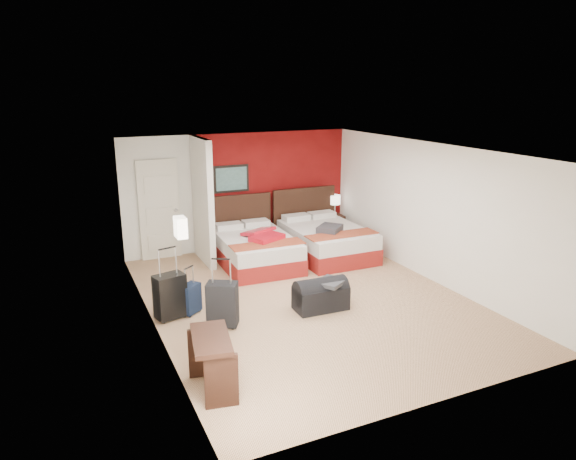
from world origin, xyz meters
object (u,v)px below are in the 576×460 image
bed_right (327,242)px  desk (212,364)px  duffel_bag (321,297)px  suitcase_charcoal (223,306)px  bed_left (256,251)px  suitcase_navy (190,300)px  suitcase_black (170,298)px  nightstand (334,227)px  table_lamp (335,205)px  red_suitcase_open (263,235)px

bed_right → desk: bearing=-132.9°
duffel_bag → suitcase_charcoal: bearing=179.9°
bed_left → suitcase_navy: bed_left is taller
suitcase_black → suitcase_charcoal: (0.64, -0.59, -0.01)m
nightstand → suitcase_navy: size_ratio=1.23×
nightstand → desk: (-4.41, -4.91, 0.07)m
suitcase_navy → table_lamp: bearing=-4.5°
nightstand → table_lamp: bearing=0.0°
desk → suitcase_black: bearing=100.9°
table_lamp → suitcase_navy: table_lamp is taller
table_lamp → suitcase_charcoal: table_lamp is taller
bed_right → suitcase_charcoal: suitcase_charcoal is taller
red_suitcase_open → table_lamp: table_lamp is taller
suitcase_charcoal → duffel_bag: bearing=27.5°
bed_left → bed_right: size_ratio=0.95×
nightstand → desk: bearing=-126.2°
red_suitcase_open → suitcase_charcoal: (-1.54, -2.24, -0.31)m
red_suitcase_open → suitcase_black: 2.75m
bed_left → bed_right: 1.56m
bed_left → duffel_bag: (0.17, -2.40, -0.08)m
table_lamp → duffel_bag: size_ratio=0.57×
bed_left → suitcase_navy: size_ratio=4.30×
table_lamp → duffel_bag: table_lamp is taller
table_lamp → suitcase_black: table_lamp is taller
nightstand → suitcase_black: suitcase_black is taller
bed_left → suitcase_navy: (-1.77, -1.70, -0.07)m
bed_right → suitcase_black: 4.01m
bed_right → red_suitcase_open: bearing=-178.2°
bed_left → nightstand: 2.54m
suitcase_navy → duffel_bag: 2.06m
bed_right → table_lamp: bearing=54.1°
duffel_bag → desk: bearing=-144.0°
red_suitcase_open → suitcase_navy: red_suitcase_open is taller
suitcase_charcoal → nightstand: bearing=71.1°
nightstand → desk: desk is taller
red_suitcase_open → table_lamp: size_ratio=1.81×
nightstand → suitcase_black: (-4.42, -2.74, 0.06)m
suitcase_navy → duffel_bag: (1.94, -0.70, -0.02)m
bed_right → suitcase_charcoal: (-3.00, -2.28, 0.02)m
red_suitcase_open → suitcase_navy: 2.49m
bed_right → nightstand: size_ratio=3.68×
suitcase_charcoal → duffel_bag: (1.61, -0.06, -0.12)m
suitcase_navy → desk: (-0.30, -2.21, 0.12)m
suitcase_black → desk: size_ratio=0.81×
suitcase_black → suitcase_charcoal: size_ratio=1.04×
desk → bed_left: bearing=72.6°
red_suitcase_open → nightstand: (2.24, 1.10, -0.36)m
nightstand → bed_right: bearing=-120.6°
bed_left → duffel_bag: 2.40m
red_suitcase_open → desk: size_ratio=1.03×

